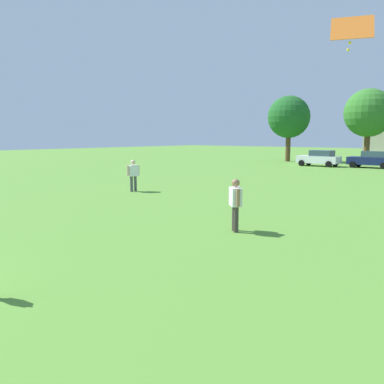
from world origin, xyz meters
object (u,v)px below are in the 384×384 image
(kite, at_px, (352,29))
(parked_car_navy_1, at_px, (372,159))
(parked_car_white_0, at_px, (319,158))
(tree_center, at_px, (369,113))
(bystander_near_trees, at_px, (133,173))
(tree_far_left, at_px, (289,117))
(adult_bystander, at_px, (235,200))

(kite, xyz_separation_m, parked_car_navy_1, (-7.26, 28.96, -5.78))
(parked_car_white_0, distance_m, parked_car_navy_1, 5.10)
(parked_car_white_0, xyz_separation_m, tree_center, (2.55, 7.39, 4.87))
(bystander_near_trees, bearing_deg, kite, 89.72)
(bystander_near_trees, distance_m, tree_far_left, 32.56)
(parked_car_white_0, relative_size, tree_center, 0.51)
(kite, xyz_separation_m, parked_car_white_0, (-12.25, 27.94, -5.78))
(bystander_near_trees, distance_m, tree_center, 33.86)
(bystander_near_trees, height_order, parked_car_navy_1, bystander_near_trees)
(bystander_near_trees, xyz_separation_m, parked_car_navy_1, (5.41, 27.04, -0.22))
(adult_bystander, relative_size, bystander_near_trees, 0.98)
(kite, distance_m, tree_far_left, 38.47)
(parked_car_white_0, height_order, tree_center, tree_center)
(kite, distance_m, parked_car_navy_1, 30.41)
(parked_car_white_0, distance_m, tree_far_left, 9.72)
(adult_bystander, distance_m, bystander_near_trees, 11.17)
(adult_bystander, distance_m, tree_center, 39.13)
(adult_bystander, bearing_deg, tree_center, 144.56)
(kite, xyz_separation_m, tree_center, (-9.70, 35.33, -0.91))
(kite, bearing_deg, tree_far_left, 119.02)
(kite, bearing_deg, adult_bystander, -131.96)
(kite, distance_m, tree_center, 36.65)
(tree_far_left, bearing_deg, kite, -60.98)
(adult_bystander, xyz_separation_m, tree_far_left, (-16.08, 36.48, 4.42))
(bystander_near_trees, height_order, parked_car_white_0, bystander_near_trees)
(adult_bystander, height_order, tree_far_left, tree_far_left)
(bystander_near_trees, bearing_deg, tree_far_left, -160.97)
(parked_car_navy_1, bearing_deg, tree_far_left, -22.25)
(parked_car_navy_1, bearing_deg, tree_center, -69.05)
(tree_far_left, bearing_deg, parked_car_white_0, -41.59)
(parked_car_white_0, bearing_deg, adult_bystander, 107.44)
(bystander_near_trees, relative_size, parked_car_navy_1, 0.42)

